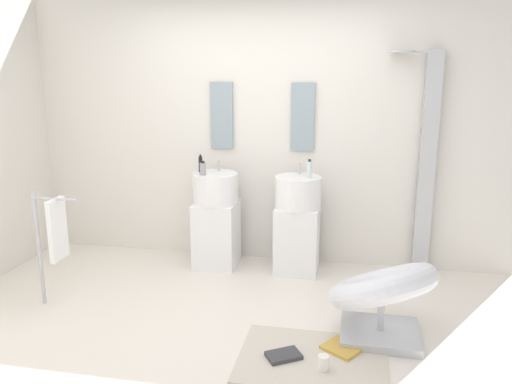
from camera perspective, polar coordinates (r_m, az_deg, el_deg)
The scene contains 16 objects.
ground_plane at distance 3.93m, azimuth -3.85°, elevation -15.71°, with size 4.80×3.60×0.04m, color silver.
rear_partition at distance 5.07m, azimuth 0.75°, elevation 6.86°, with size 4.80×0.10×2.60m, color silver.
pedestal_sink_left at distance 5.00m, azimuth -4.42°, elevation -2.93°, with size 0.43×0.43×1.02m.
pedestal_sink_right at distance 4.86m, azimuth 4.59°, elevation -3.45°, with size 0.43×0.43×1.02m.
vanity_mirror_left at distance 5.07m, azimuth -3.82°, elevation 8.43°, with size 0.22×0.03×0.64m, color #8C9EA8.
vanity_mirror_right at distance 4.93m, azimuth 5.17°, elevation 8.24°, with size 0.22×0.03×0.64m, color #8C9EA8.
shower_column at distance 4.93m, azimuth 18.27°, elevation 3.39°, with size 0.49×0.24×2.05m.
lounge_chair at distance 3.83m, azimuth 13.79°, elevation -10.73°, with size 1.10×1.10×0.65m.
towel_rack at distance 4.41m, azimuth -21.39°, elevation -4.12°, with size 0.37×0.22×0.95m.
area_rug at distance 3.65m, azimuth 6.26°, elevation -17.85°, with size 0.99×0.74×0.01m, color beige.
magazine_ochre at distance 3.76m, azimuth 9.49°, elevation -16.63°, with size 0.24×0.21×0.02m, color gold.
magazine_charcoal at distance 3.63m, azimuth 3.08°, elevation -17.59°, with size 0.22×0.15×0.03m, color #38383D.
coffee_mug at distance 3.51m, azimuth 7.45°, elevation -18.21°, with size 0.07×0.07×0.10m, color white.
soap_bottle_grey at distance 4.82m, azimuth -5.90°, elevation 2.59°, with size 0.06×0.06×0.13m.
soap_bottle_clear at distance 4.68m, azimuth 5.92°, elevation 2.51°, with size 0.05×0.05×0.17m.
soap_bottle_black at distance 4.95m, azimuth -6.15°, elevation 3.09°, with size 0.04×0.04×0.17m.
Camera 1 is at (0.91, -3.30, 1.92)m, focal length 36.19 mm.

